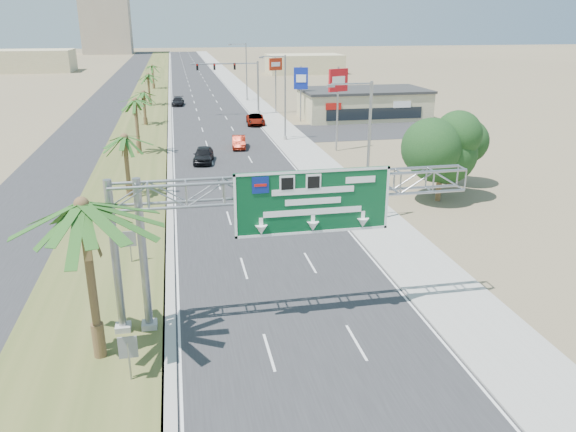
% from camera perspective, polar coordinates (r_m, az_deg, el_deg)
% --- Properties ---
extents(road, '(12.00, 300.00, 0.02)m').
position_cam_1_polar(road, '(124.91, -9.00, 12.71)').
color(road, '#28282B').
rests_on(road, ground).
extents(sidewalk_right, '(4.00, 300.00, 0.10)m').
position_cam_1_polar(sidewalk_right, '(125.56, -5.02, 12.92)').
color(sidewalk_right, '#9E9B93').
rests_on(sidewalk_right, ground).
extents(median_grass, '(7.00, 300.00, 0.12)m').
position_cam_1_polar(median_grass, '(124.87, -13.69, 12.43)').
color(median_grass, '#465123').
rests_on(median_grass, ground).
extents(opposing_road, '(8.00, 300.00, 0.02)m').
position_cam_1_polar(opposing_road, '(125.34, -16.95, 12.15)').
color(opposing_road, '#28282B').
rests_on(opposing_road, ground).
extents(sign_gantry, '(16.75, 1.24, 7.50)m').
position_cam_1_polar(sign_gantry, '(25.54, -1.09, 1.63)').
color(sign_gantry, gray).
rests_on(sign_gantry, ground).
extents(palm_near, '(5.70, 5.70, 8.35)m').
position_cam_1_polar(palm_near, '(23.39, -20.23, 0.98)').
color(palm_near, brown).
rests_on(palm_near, ground).
extents(palm_row_b, '(3.99, 3.99, 5.95)m').
position_cam_1_polar(palm_row_b, '(47.06, -16.29, 7.61)').
color(palm_row_b, brown).
rests_on(palm_row_b, ground).
extents(palm_row_c, '(3.99, 3.99, 6.75)m').
position_cam_1_polar(palm_row_c, '(62.70, -15.29, 11.16)').
color(palm_row_c, brown).
rests_on(palm_row_c, ground).
extents(palm_row_d, '(3.99, 3.99, 5.45)m').
position_cam_1_polar(palm_row_d, '(80.68, -14.49, 12.01)').
color(palm_row_d, brown).
rests_on(palm_row_d, ground).
extents(palm_row_e, '(3.99, 3.99, 6.15)m').
position_cam_1_polar(palm_row_e, '(99.50, -14.05, 13.71)').
color(palm_row_e, brown).
rests_on(palm_row_e, ground).
extents(palm_row_f, '(3.99, 3.99, 5.75)m').
position_cam_1_polar(palm_row_f, '(124.43, -13.62, 14.57)').
color(palm_row_f, brown).
rests_on(palm_row_f, ground).
extents(streetlight_near, '(3.27, 0.44, 10.00)m').
position_cam_1_polar(streetlight_near, '(39.26, 7.87, 5.69)').
color(streetlight_near, gray).
rests_on(streetlight_near, ground).
extents(streetlight_mid, '(3.27, 0.44, 10.00)m').
position_cam_1_polar(streetlight_mid, '(67.84, -0.46, 11.57)').
color(streetlight_mid, gray).
rests_on(streetlight_mid, ground).
extents(streetlight_far, '(3.27, 0.44, 10.00)m').
position_cam_1_polar(streetlight_far, '(103.21, -4.35, 14.17)').
color(streetlight_far, gray).
rests_on(streetlight_far, ground).
extents(signal_mast, '(10.28, 0.71, 8.00)m').
position_cam_1_polar(signal_mast, '(87.10, -4.42, 13.33)').
color(signal_mast, gray).
rests_on(signal_mast, ground).
extents(store_building, '(18.00, 10.00, 4.00)m').
position_cam_1_polar(store_building, '(85.39, 7.64, 11.17)').
color(store_building, tan).
rests_on(store_building, ground).
extents(oak_near, '(4.50, 4.50, 6.80)m').
position_cam_1_polar(oak_near, '(45.85, 15.44, 6.92)').
color(oak_near, brown).
rests_on(oak_near, ground).
extents(oak_far, '(3.50, 3.50, 5.60)m').
position_cam_1_polar(oak_far, '(50.83, 16.44, 7.17)').
color(oak_far, brown).
rests_on(oak_far, ground).
extents(median_signback_a, '(0.75, 0.08, 2.08)m').
position_cam_1_polar(median_signback_a, '(23.66, -15.92, -13.02)').
color(median_signback_a, gray).
rests_on(median_signback_a, ground).
extents(median_signback_b, '(0.75, 0.08, 2.08)m').
position_cam_1_polar(median_signback_b, '(34.47, -15.77, -2.47)').
color(median_signback_b, gray).
rests_on(median_signback_b, ground).
extents(tower_distant, '(20.00, 16.00, 35.00)m').
position_cam_1_polar(tower_distant, '(265.40, -18.10, 19.19)').
color(tower_distant, tan).
rests_on(tower_distant, ground).
extents(building_distant_left, '(24.00, 14.00, 6.00)m').
position_cam_1_polar(building_distant_left, '(178.81, -24.88, 14.11)').
color(building_distant_left, tan).
rests_on(building_distant_left, ground).
extents(building_distant_right, '(20.00, 12.00, 5.00)m').
position_cam_1_polar(building_distant_right, '(158.44, 1.68, 15.18)').
color(building_distant_right, tan).
rests_on(building_distant_right, ground).
extents(car_left_lane, '(2.52, 4.93, 1.61)m').
position_cam_1_polar(car_left_lane, '(58.19, -8.59, 6.16)').
color(car_left_lane, black).
rests_on(car_left_lane, ground).
extents(car_mid_lane, '(1.93, 4.36, 1.39)m').
position_cam_1_polar(car_mid_lane, '(64.51, -5.01, 7.49)').
color(car_mid_lane, maroon).
rests_on(car_mid_lane, ground).
extents(car_right_lane, '(2.80, 5.38, 1.45)m').
position_cam_1_polar(car_right_lane, '(79.29, -3.32, 9.76)').
color(car_right_lane, gray).
rests_on(car_right_lane, ground).
extents(car_far, '(2.36, 4.83, 1.35)m').
position_cam_1_polar(car_far, '(99.35, -11.13, 11.34)').
color(car_far, black).
rests_on(car_far, ground).
extents(pole_sign_red_near, '(2.34, 1.17, 9.11)m').
position_cam_1_polar(pole_sign_red_near, '(62.17, 5.11, 13.09)').
color(pole_sign_red_near, gray).
rests_on(pole_sign_red_near, ground).
extents(pole_sign_blue, '(2.02, 0.70, 7.76)m').
position_cam_1_polar(pole_sign_blue, '(81.26, 1.31, 13.59)').
color(pole_sign_blue, gray).
rests_on(pole_sign_blue, ground).
extents(pole_sign_red_far, '(2.15, 1.12, 8.56)m').
position_cam_1_polar(pole_sign_red_far, '(88.45, -1.27, 14.71)').
color(pole_sign_red_far, gray).
rests_on(pole_sign_red_far, ground).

